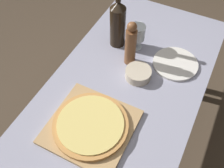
{
  "coord_description": "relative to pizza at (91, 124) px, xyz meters",
  "views": [
    {
      "loc": [
        0.3,
        -0.71,
        1.78
      ],
      "look_at": [
        -0.04,
        -0.02,
        0.78
      ],
      "focal_mm": 42.0,
      "sensor_mm": 36.0,
      "label": 1
    }
  ],
  "objects": [
    {
      "name": "wine_bottle",
      "position": [
        -0.14,
        0.55,
        0.12
      ],
      "size": [
        0.09,
        0.09,
        0.37
      ],
      "color": "black",
      "rests_on": "dining_table"
    },
    {
      "name": "wine_glass",
      "position": [
        -0.03,
        0.57,
        0.07
      ],
      "size": [
        0.08,
        0.08,
        0.15
      ],
      "color": "silver",
      "rests_on": "dining_table"
    },
    {
      "name": "ground_plane",
      "position": [
        0.04,
        0.24,
        -0.75
      ],
      "size": [
        12.0,
        12.0,
        0.0
      ],
      "primitive_type": "plane",
      "color": "#4C3D2D"
    },
    {
      "name": "dinner_plate",
      "position": [
        0.22,
        0.54,
        -0.02
      ],
      "size": [
        0.24,
        0.24,
        0.01
      ],
      "color": "silver",
      "rests_on": "dining_table"
    },
    {
      "name": "small_bowl",
      "position": [
        0.07,
        0.37,
        -0.0
      ],
      "size": [
        0.13,
        0.13,
        0.05
      ],
      "color": "beige",
      "rests_on": "dining_table"
    },
    {
      "name": "cutting_board",
      "position": [
        -0.0,
        0.0,
        -0.02
      ],
      "size": [
        0.37,
        0.36,
        0.02
      ],
      "color": "tan",
      "rests_on": "dining_table"
    },
    {
      "name": "pizza",
      "position": [
        0.0,
        0.0,
        0.0
      ],
      "size": [
        0.34,
        0.34,
        0.02
      ],
      "color": "#C68947",
      "rests_on": "cutting_board"
    },
    {
      "name": "pepper_mill",
      "position": [
        -0.01,
        0.45,
        0.1
      ],
      "size": [
        0.06,
        0.06,
        0.27
      ],
      "color": "brown",
      "rests_on": "dining_table"
    },
    {
      "name": "dining_table",
      "position": [
        0.04,
        0.24,
        -0.13
      ],
      "size": [
        0.74,
        1.55,
        0.72
      ],
      "color": "#9393A8",
      "rests_on": "ground_plane"
    }
  ]
}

